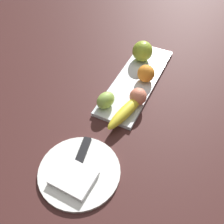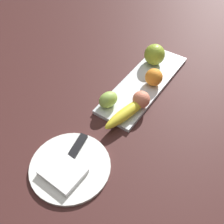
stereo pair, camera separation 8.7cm
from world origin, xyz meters
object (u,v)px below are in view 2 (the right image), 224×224
(peach, at_px, (141,99))
(grape_bunch, at_px, (108,100))
(orange_near_apple, at_px, (154,77))
(apple, at_px, (155,55))
(folded_napkin, at_px, (63,172))
(banana, at_px, (127,112))
(dinner_plate, at_px, (70,167))
(fruit_tray, at_px, (144,83))
(knife, at_px, (75,150))

(peach, distance_m, grape_bunch, 0.11)
(orange_near_apple, bearing_deg, grape_bunch, -22.28)
(apple, height_order, peach, apple)
(folded_napkin, bearing_deg, banana, 172.46)
(dinner_plate, xyz_separation_m, folded_napkin, (0.03, 0.00, 0.01))
(apple, distance_m, folded_napkin, 0.59)
(apple, distance_m, orange_near_apple, 0.13)
(grape_bunch, bearing_deg, peach, 123.42)
(orange_near_apple, bearing_deg, fruit_tray, -72.62)
(knife, bearing_deg, grape_bunch, 175.34)
(apple, bearing_deg, knife, 0.90)
(apple, bearing_deg, dinner_plate, 2.80)
(peach, bearing_deg, knife, -14.36)
(fruit_tray, height_order, apple, apple)
(orange_near_apple, xyz_separation_m, knife, (0.40, -0.05, -0.03))
(apple, distance_m, dinner_plate, 0.57)
(orange_near_apple, distance_m, peach, 0.13)
(apple, bearing_deg, grape_bunch, -3.25)
(banana, height_order, dinner_plate, banana)
(apple, relative_size, peach, 1.37)
(banana, relative_size, grape_bunch, 2.75)
(fruit_tray, relative_size, grape_bunch, 6.45)
(fruit_tray, relative_size, knife, 2.56)
(banana, height_order, orange_near_apple, orange_near_apple)
(apple, bearing_deg, folded_napkin, 2.66)
(fruit_tray, height_order, knife, knife)
(fruit_tray, xyz_separation_m, knife, (0.39, -0.02, 0.01))
(banana, height_order, grape_bunch, grape_bunch)
(knife, bearing_deg, fruit_tray, 165.68)
(dinner_plate, bearing_deg, orange_near_apple, 175.89)
(folded_napkin, distance_m, knife, 0.08)
(orange_near_apple, height_order, dinner_plate, orange_near_apple)
(orange_near_apple, bearing_deg, peach, 8.45)
(fruit_tray, height_order, orange_near_apple, orange_near_apple)
(folded_napkin, relative_size, knife, 0.64)
(dinner_plate, distance_m, knife, 0.05)
(banana, bearing_deg, orange_near_apple, -166.22)
(banana, relative_size, dinner_plate, 0.82)
(grape_bunch, relative_size, folded_napkin, 0.62)
(banana, bearing_deg, knife, -3.40)
(fruit_tray, xyz_separation_m, apple, (-0.12, -0.03, 0.05))
(apple, bearing_deg, orange_near_apple, 27.65)
(knife, bearing_deg, dinner_plate, 10.16)
(apple, relative_size, orange_near_apple, 1.27)
(orange_near_apple, relative_size, grape_bunch, 0.92)
(fruit_tray, relative_size, apple, 5.53)
(dinner_plate, bearing_deg, fruit_tray, 180.00)
(apple, xyz_separation_m, orange_near_apple, (0.11, 0.06, -0.01))
(apple, bearing_deg, peach, 18.15)
(peach, height_order, grape_bunch, peach)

